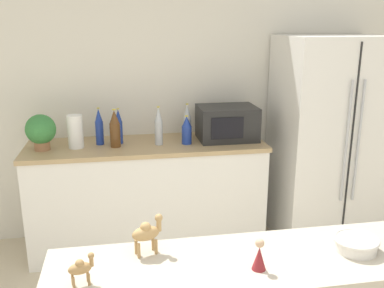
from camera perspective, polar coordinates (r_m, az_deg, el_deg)
wall_back at (r=3.79m, az=-1.23°, el=7.02°), size 8.00×0.06×2.55m
back_counter at (r=3.66m, az=-5.90°, el=-6.77°), size 1.93×0.63×0.91m
refrigerator at (r=3.87m, az=17.76°, el=0.45°), size 0.88×0.74×1.76m
potted_plant at (r=3.47m, az=-19.52°, el=1.70°), size 0.23×0.23×0.28m
paper_towel_roll at (r=3.46m, az=-15.29°, el=1.61°), size 0.12×0.12×0.26m
microwave at (r=3.59m, az=4.68°, el=2.82°), size 0.48×0.37×0.28m
back_bottle_0 at (r=3.57m, az=-0.65°, el=2.89°), size 0.07×0.07×0.31m
back_bottle_1 at (r=3.50m, az=-12.27°, el=2.23°), size 0.06×0.06×0.30m
back_bottle_2 at (r=3.43m, az=-4.47°, el=2.34°), size 0.06×0.06×0.31m
back_bottle_3 at (r=3.45m, az=-0.72°, el=1.82°), size 0.08×0.08×0.24m
back_bottle_4 at (r=3.51m, az=-9.75°, el=2.29°), size 0.06×0.06×0.29m
back_bottle_5 at (r=3.41m, az=-10.25°, el=1.98°), size 0.08×0.08×0.30m
fruit_bowl at (r=1.93m, az=20.98°, el=-12.24°), size 0.19×0.19×0.06m
camel_figurine at (r=1.63m, az=-14.58°, el=-15.65°), size 0.10×0.06×0.12m
camel_figurine_second at (r=1.76m, az=-6.02°, el=-11.62°), size 0.13×0.09×0.16m
wise_man_figurine_crimson at (r=1.69m, az=8.95°, el=-14.57°), size 0.05×0.05×0.13m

